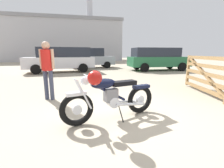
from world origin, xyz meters
name	(u,v)px	position (x,y,z in m)	size (l,w,h in m)	color
ground_plane	(126,115)	(0.00, 0.00, 0.00)	(80.00, 80.00, 0.00)	tan
vintage_motorcycle	(110,96)	(-0.40, -0.13, 0.49)	(2.06, 0.80, 1.07)	black
timber_gate	(210,74)	(3.08, 0.84, 0.70)	(0.80, 2.48, 1.60)	olive
bystander	(47,65)	(-1.78, 1.69, 1.02)	(0.42, 0.30, 1.66)	#383D51
blue_hatchback_right	(62,59)	(-1.78, 8.71, 0.94)	(4.81, 2.22, 1.74)	black
white_estate_far	(157,58)	(5.47, 7.99, 0.94)	(4.83, 2.26, 1.74)	black
silver_sedan_mid	(92,58)	(0.73, 11.48, 0.92)	(3.91, 1.85, 1.78)	black
pale_sedan_back	(65,57)	(-1.75, 13.60, 0.92)	(4.03, 2.10, 1.78)	black
industrial_building	(63,41)	(-2.37, 27.38, 3.58)	(20.40, 9.84, 13.79)	#B2B2B7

